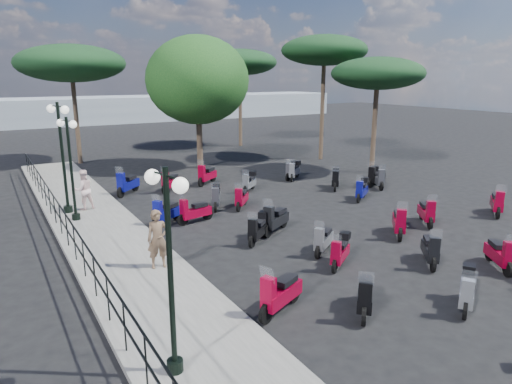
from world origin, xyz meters
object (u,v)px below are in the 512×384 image
scooter_0 (365,296)px  scooter_13 (430,250)px  scooter_3 (194,212)px  scooter_21 (336,179)px  woman (158,239)px  scooter_24 (497,203)px  scooter_28 (293,171)px  scooter_4 (166,213)px  scooter_5 (127,184)px  scooter_9 (258,229)px  scooter_15 (241,199)px  scooter_8 (275,220)px  lamp_post_1 (71,162)px  pedestrian_far (84,190)px  scooter_16 (249,182)px  lamp_post_0 (170,261)px  scooter_12 (467,291)px  scooter_27 (376,177)px  pine_0 (240,63)px  scooter_2 (340,252)px  lamp_post_2 (62,151)px  scooter_10 (216,197)px  scooter_14 (399,222)px  pine_3 (378,74)px  scooter_7 (323,240)px  scooter_1 (280,294)px  pine_1 (324,51)px  scooter_18 (500,255)px  scooter_20 (362,190)px  scooter_26 (378,178)px  pine_2 (71,64)px  scooter_25 (426,213)px  broadleaf_tree (198,80)px  scooter_11 (170,182)px  scooter_17 (207,175)px  scooter_22 (292,171)px

scooter_0 → scooter_13: scooter_0 is taller
scooter_3 → scooter_21: (8.29, 1.42, 0.05)m
woman → scooter_24: bearing=1.2°
scooter_28 → scooter_4: bearing=86.7°
scooter_5 → scooter_9: (2.04, -8.71, -0.05)m
scooter_0 → scooter_4: bearing=-34.0°
scooter_15 → scooter_24: size_ratio=0.86×
woman → scooter_8: (4.76, 1.12, -0.52)m
lamp_post_1 → pedestrian_far: bearing=46.1°
scooter_16 → scooter_21: size_ratio=0.94×
lamp_post_0 → scooter_12: lamp_post_0 is taller
scooter_27 → pine_0: pine_0 is taller
scooter_2 → scooter_16: (2.23, 9.26, 0.01)m
lamp_post_2 → scooter_10: lamp_post_2 is taller
scooter_2 → scooter_14: 3.71m
scooter_9 → pine_3: 14.47m
scooter_7 → scooter_1: bearing=92.5°
pine_1 → scooter_0: bearing=-125.9°
scooter_9 → scooter_12: bearing=158.4°
lamp_post_0 → scooter_0: (4.78, -0.04, -1.93)m
scooter_27 → pine_0: bearing=-21.2°
pine_1 → pedestrian_far: bearing=-163.4°
scooter_18 → scooter_20: scooter_18 is taller
scooter_26 → pine_2: bearing=-23.6°
scooter_1 → scooter_25: scooter_1 is taller
woman → scooter_12: 8.26m
scooter_12 → scooter_18: (2.94, 0.97, -0.01)m
scooter_15 → lamp_post_0: bearing=97.6°
scooter_13 → scooter_28: 12.16m
scooter_7 → pine_3: pine_3 is taller
scooter_20 → broadleaf_tree: bearing=-17.7°
scooter_25 → scooter_26: scooter_25 is taller
scooter_16 → pine_2: 14.60m
scooter_26 → pine_1: bearing=-80.7°
scooter_7 → scooter_12: bearing=154.7°
scooter_9 → scooter_16: scooter_9 is taller
scooter_20 → pine_1: (5.08, 9.31, 6.62)m
lamp_post_1 → scooter_8: (6.01, -4.87, -1.91)m
scooter_11 → scooter_21: size_ratio=1.02×
lamp_post_2 → scooter_16: bearing=-23.7°
scooter_4 → scooter_17: bearing=-69.5°
lamp_post_0 → scooter_21: lamp_post_0 is taller
scooter_12 → scooter_3: bearing=-16.2°
scooter_5 → pine_2: bearing=-41.7°
scooter_1 → scooter_18: bearing=-123.9°
pine_2 → scooter_9: bearing=-82.5°
lamp_post_0 → scooter_22: size_ratio=2.98×
scooter_10 → scooter_11: size_ratio=1.11×
lamp_post_1 → scooter_11: bearing=10.7°
scooter_9 → scooter_25: bearing=-143.0°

